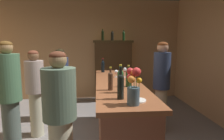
{
  "coord_description": "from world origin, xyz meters",
  "views": [
    {
      "loc": [
        0.27,
        -2.4,
        1.63
      ],
      "look_at": [
        0.52,
        0.65,
        1.21
      ],
      "focal_mm": 30.04,
      "sensor_mm": 36.0,
      "label": 1
    }
  ],
  "objects_px": {
    "bartender": "(161,83)",
    "display_bottle_left": "(103,35)",
    "wine_glass_mid": "(125,70)",
    "patron_by_cabinet": "(61,81)",
    "display_bottle_midleft": "(112,36)",
    "display_bottle_center": "(124,35)",
    "display_cabinet": "(113,70)",
    "wine_bottle_riesling": "(103,66)",
    "wine_bottle_pinot": "(120,80)",
    "wine_bottle_malbec": "(110,80)",
    "wine_bottle_merlot": "(129,77)",
    "cheese_plate": "(137,100)",
    "patron_tall": "(35,89)",
    "wine_bottle_syrah": "(121,85)",
    "bar_counter": "(118,115)",
    "wine_glass_front": "(116,72)",
    "flower_arrangement": "(134,86)",
    "patron_redhead": "(9,96)",
    "patron_in_navy": "(60,115)"
  },
  "relations": [
    {
      "from": "bar_counter",
      "to": "display_cabinet",
      "type": "xyz_separation_m",
      "value": [
        0.14,
        2.53,
        0.37
      ]
    },
    {
      "from": "wine_bottle_syrah",
      "to": "flower_arrangement",
      "type": "distance_m",
      "value": 0.23
    },
    {
      "from": "cheese_plate",
      "to": "patron_tall",
      "type": "relative_size",
      "value": 0.12
    },
    {
      "from": "wine_bottle_syrah",
      "to": "display_bottle_midleft",
      "type": "height_order",
      "value": "display_bottle_midleft"
    },
    {
      "from": "wine_bottle_pinot",
      "to": "display_bottle_center",
      "type": "relative_size",
      "value": 1.09
    },
    {
      "from": "bartender",
      "to": "display_bottle_left",
      "type": "bearing_deg",
      "value": -64.75
    },
    {
      "from": "wine_glass_front",
      "to": "patron_tall",
      "type": "bearing_deg",
      "value": 176.95
    },
    {
      "from": "wine_bottle_malbec",
      "to": "wine_bottle_syrah",
      "type": "height_order",
      "value": "wine_bottle_syrah"
    },
    {
      "from": "wine_glass_mid",
      "to": "patron_by_cabinet",
      "type": "xyz_separation_m",
      "value": [
        -1.26,
        0.84,
        -0.34
      ]
    },
    {
      "from": "display_bottle_center",
      "to": "bartender",
      "type": "bearing_deg",
      "value": -79.32
    },
    {
      "from": "wine_bottle_pinot",
      "to": "patron_redhead",
      "type": "distance_m",
      "value": 1.57
    },
    {
      "from": "bar_counter",
      "to": "display_bottle_center",
      "type": "bearing_deg",
      "value": 80.1
    },
    {
      "from": "wine_bottle_riesling",
      "to": "patron_in_navy",
      "type": "bearing_deg",
      "value": -106.96
    },
    {
      "from": "wine_glass_mid",
      "to": "wine_bottle_merlot",
      "type": "bearing_deg",
      "value": -94.64
    },
    {
      "from": "display_bottle_left",
      "to": "wine_bottle_pinot",
      "type": "bearing_deg",
      "value": -88.07
    },
    {
      "from": "bar_counter",
      "to": "flower_arrangement",
      "type": "height_order",
      "value": "flower_arrangement"
    },
    {
      "from": "wine_glass_mid",
      "to": "patron_by_cabinet",
      "type": "height_order",
      "value": "patron_by_cabinet"
    },
    {
      "from": "wine_bottle_merlot",
      "to": "flower_arrangement",
      "type": "bearing_deg",
      "value": -96.16
    },
    {
      "from": "cheese_plate",
      "to": "patron_by_cabinet",
      "type": "relative_size",
      "value": 0.12
    },
    {
      "from": "patron_tall",
      "to": "wine_bottle_riesling",
      "type": "bearing_deg",
      "value": 45.81
    },
    {
      "from": "wine_bottle_riesling",
      "to": "display_bottle_center",
      "type": "distance_m",
      "value": 1.78
    },
    {
      "from": "cheese_plate",
      "to": "patron_by_cabinet",
      "type": "distance_m",
      "value": 2.51
    },
    {
      "from": "wine_glass_mid",
      "to": "patron_tall",
      "type": "distance_m",
      "value": 1.6
    },
    {
      "from": "wine_bottle_malbec",
      "to": "wine_bottle_merlot",
      "type": "relative_size",
      "value": 1.0
    },
    {
      "from": "display_bottle_midleft",
      "to": "display_bottle_center",
      "type": "relative_size",
      "value": 0.94
    },
    {
      "from": "wine_bottle_pinot",
      "to": "display_bottle_midleft",
      "type": "height_order",
      "value": "display_bottle_midleft"
    },
    {
      "from": "wine_bottle_riesling",
      "to": "patron_tall",
      "type": "xyz_separation_m",
      "value": [
        -1.2,
        -0.53,
        -0.34
      ]
    },
    {
      "from": "wine_bottle_merlot",
      "to": "wine_glass_front",
      "type": "height_order",
      "value": "wine_bottle_merlot"
    },
    {
      "from": "wine_bottle_merlot",
      "to": "flower_arrangement",
      "type": "height_order",
      "value": "flower_arrangement"
    },
    {
      "from": "wine_bottle_pinot",
      "to": "cheese_plate",
      "type": "height_order",
      "value": "wine_bottle_pinot"
    },
    {
      "from": "bar_counter",
      "to": "wine_bottle_merlot",
      "type": "height_order",
      "value": "wine_bottle_merlot"
    },
    {
      "from": "wine_glass_front",
      "to": "patron_by_cabinet",
      "type": "relative_size",
      "value": 0.08
    },
    {
      "from": "wine_bottle_merlot",
      "to": "display_bottle_left",
      "type": "xyz_separation_m",
      "value": [
        -0.26,
        2.85,
        0.69
      ]
    },
    {
      "from": "flower_arrangement",
      "to": "wine_bottle_riesling",
      "type": "bearing_deg",
      "value": 96.03
    },
    {
      "from": "display_bottle_left",
      "to": "cheese_plate",
      "type": "bearing_deg",
      "value": -86.15
    },
    {
      "from": "display_bottle_left",
      "to": "wine_bottle_riesling",
      "type": "bearing_deg",
      "value": -91.83
    },
    {
      "from": "display_bottle_left",
      "to": "patron_in_navy",
      "type": "bearing_deg",
      "value": -100.15
    },
    {
      "from": "wine_bottle_malbec",
      "to": "patron_in_navy",
      "type": "relative_size",
      "value": 0.19
    },
    {
      "from": "bar_counter",
      "to": "cheese_plate",
      "type": "distance_m",
      "value": 1.1
    },
    {
      "from": "display_cabinet",
      "to": "display_bottle_left",
      "type": "height_order",
      "value": "display_bottle_left"
    },
    {
      "from": "wine_glass_front",
      "to": "display_bottle_center",
      "type": "height_order",
      "value": "display_bottle_center"
    },
    {
      "from": "patron_tall",
      "to": "bartender",
      "type": "bearing_deg",
      "value": 20.75
    },
    {
      "from": "display_cabinet",
      "to": "wine_bottle_riesling",
      "type": "relative_size",
      "value": 6.0
    },
    {
      "from": "wine_bottle_riesling",
      "to": "cheese_plate",
      "type": "height_order",
      "value": "wine_bottle_riesling"
    },
    {
      "from": "display_bottle_center",
      "to": "flower_arrangement",
      "type": "bearing_deg",
      "value": -96.62
    },
    {
      "from": "display_cabinet",
      "to": "display_bottle_midleft",
      "type": "relative_size",
      "value": 5.94
    },
    {
      "from": "display_bottle_left",
      "to": "display_bottle_midleft",
      "type": "xyz_separation_m",
      "value": [
        0.27,
        0.0,
        -0.02
      ]
    },
    {
      "from": "wine_glass_mid",
      "to": "display_bottle_center",
      "type": "xyz_separation_m",
      "value": [
        0.28,
        2.14,
        0.69
      ]
    },
    {
      "from": "wine_glass_mid",
      "to": "patron_redhead",
      "type": "bearing_deg",
      "value": -160.72
    },
    {
      "from": "flower_arrangement",
      "to": "cheese_plate",
      "type": "bearing_deg",
      "value": 63.02
    }
  ]
}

